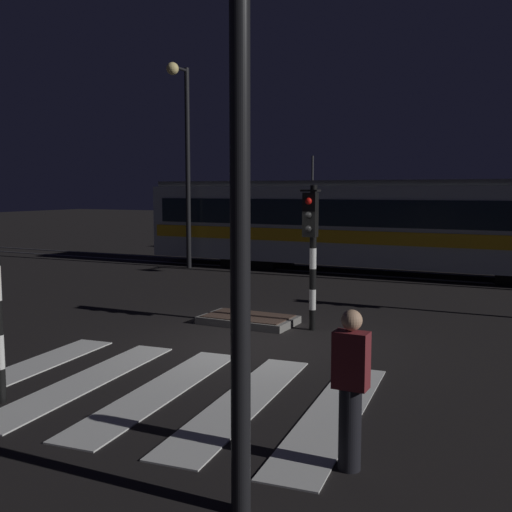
{
  "coord_description": "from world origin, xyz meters",
  "views": [
    {
      "loc": [
        5.09,
        -10.07,
        2.93
      ],
      "look_at": [
        -1.15,
        2.37,
        1.4
      ],
      "focal_mm": 42.4,
      "sensor_mm": 36.0,
      "label": 1
    }
  ],
  "objects": [
    {
      "name": "ground_plane",
      "position": [
        0.0,
        0.0,
        0.0
      ],
      "size": [
        120.0,
        120.0,
        0.0
      ],
      "primitive_type": "plane",
      "color": "black"
    },
    {
      "name": "rail_near",
      "position": [
        0.0,
        9.92,
        0.01
      ],
      "size": [
        80.0,
        0.12,
        0.03
      ],
      "primitive_type": "cube",
      "color": "#59595E",
      "rests_on": "ground"
    },
    {
      "name": "rail_far",
      "position": [
        0.0,
        11.36,
        0.01
      ],
      "size": [
        80.0,
        0.12,
        0.03
      ],
      "primitive_type": "cube",
      "color": "#59595E",
      "rests_on": "ground"
    },
    {
      "name": "crosswalk_zebra",
      "position": [
        0.0,
        -3.05,
        0.01
      ],
      "size": [
        6.28,
        4.77,
        0.02
      ],
      "color": "silver",
      "rests_on": "ground"
    },
    {
      "name": "traffic_island",
      "position": [
        -0.91,
        1.51,
        0.09
      ],
      "size": [
        2.04,
        1.16,
        0.18
      ],
      "color": "slate",
      "rests_on": "ground"
    },
    {
      "name": "traffic_light_median_centre",
      "position": [
        0.57,
        1.48,
        1.99
      ],
      "size": [
        0.36,
        0.42,
        3.02
      ],
      "color": "black",
      "rests_on": "ground"
    },
    {
      "name": "street_lamp_trackside_left",
      "position": [
        -7.28,
        8.71,
        4.66
      ],
      "size": [
        0.44,
        1.21,
        7.37
      ],
      "color": "black",
      "rests_on": "ground"
    },
    {
      "name": "tram",
      "position": [
        -0.34,
        10.63,
        1.75
      ],
      "size": [
        17.87,
        2.58,
        4.15
      ],
      "color": "#B2BCC1",
      "rests_on": "ground"
    },
    {
      "name": "pedestrian_waiting_at_kerb",
      "position": [
        3.24,
        -4.19,
        0.88
      ],
      "size": [
        0.36,
        0.24,
        1.71
      ],
      "color": "black",
      "rests_on": "ground"
    }
  ]
}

